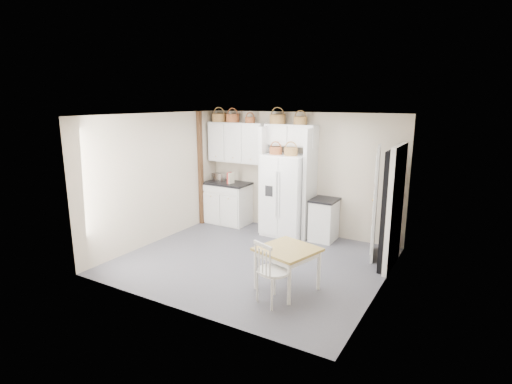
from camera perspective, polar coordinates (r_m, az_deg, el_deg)
The scene contains 29 objects.
floor at distance 7.34m, azimuth -0.42°, elevation -9.78°, with size 4.50×4.50×0.00m, color #4E4D55.
ceiling at distance 6.77m, azimuth -0.46°, elevation 10.95°, with size 4.50×4.50×0.00m, color white.
wall_back at distance 8.69m, azimuth 6.32°, elevation 2.70°, with size 4.50×4.50×0.00m, color #B4AD93.
wall_left at distance 8.29m, azimuth -13.94°, elevation 1.90°, with size 4.00×4.00×0.00m, color #B4AD93.
wall_right at distance 6.14m, azimuth 17.95°, elevation -2.20°, with size 4.00×4.00×0.00m, color #B4AD93.
refrigerator at distance 8.51m, azimuth 4.31°, elevation -0.43°, with size 0.90×0.72×1.74m, color white.
base_cab_left at distance 9.42m, azimuth -4.00°, elevation -1.64°, with size 1.01×0.64×0.93m, color white.
base_cab_right at distance 8.37m, azimuth 9.68°, elevation -4.03°, with size 0.47×0.57×0.83m, color white.
dining_table at distance 6.21m, azimuth 4.48°, elevation -10.87°, with size 0.80×0.80×0.67m, color olive.
windsor_chair at distance 5.75m, azimuth 2.50°, elevation -11.22°, with size 0.47×0.43×0.97m, color white.
counter_left at distance 9.30m, azimuth -4.05°, elevation 1.27°, with size 1.05×0.68×0.04m, color black.
counter_right at distance 8.25m, azimuth 9.79°, elevation -1.14°, with size 0.51×0.61×0.04m, color black.
toaster at distance 9.37m, azimuth -5.38°, elevation 2.10°, with size 0.29×0.17×0.20m, color silver.
cookbook_red at distance 9.15m, azimuth -3.83°, elevation 2.04°, with size 0.04×0.17×0.26m, color #AA3029.
cookbook_cream at distance 9.13m, azimuth -3.55°, elevation 1.98°, with size 0.04×0.17×0.25m, color beige.
basket_upper_a at distance 9.40m, azimuth -5.30°, elevation 10.52°, with size 0.33×0.33×0.19m, color brown.
basket_upper_b at distance 9.19m, azimuth -3.37°, elevation 10.48°, with size 0.31×0.31×0.18m, color brown.
basket_upper_c at distance 8.94m, azimuth -0.86°, elevation 10.26°, with size 0.22×0.22×0.13m, color brown.
basket_bridge_a at distance 8.61m, azimuth 3.08°, elevation 10.36°, with size 0.35×0.35×0.19m, color brown.
basket_bridge_b at distance 8.38m, azimuth 6.35°, elevation 10.11°, with size 0.28×0.28×0.16m, color brown.
basket_fridge_a at distance 8.34m, azimuth 2.84°, elevation 5.90°, with size 0.27×0.27×0.14m, color brown.
basket_fridge_b at distance 8.19m, azimuth 5.00°, elevation 5.77°, with size 0.29×0.29×0.15m, color brown.
upper_cabinet at distance 9.16m, azimuth -2.69°, elevation 7.09°, with size 1.40×0.34×0.90m, color white.
bridge_cabinet at distance 8.49m, azimuth 5.05°, elevation 8.11°, with size 1.12×0.34×0.45m, color white.
fridge_panel_left at distance 8.74m, azimuth 1.53°, elevation 1.83°, with size 0.08×0.60×2.30m, color white.
fridge_panel_right at distance 8.30m, azimuth 7.71°, elevation 1.13°, with size 0.08×0.60×2.30m, color white.
trim_post at distance 9.26m, azimuth -7.92°, elevation 3.29°, with size 0.09×0.09×2.60m, color #432915.
doorway_void at distance 7.17m, azimuth 18.85°, elevation -2.39°, with size 0.18×0.85×2.05m, color black.
door_slab at distance 7.56m, azimuth 16.71°, elevation -1.46°, with size 0.80×0.04×2.05m, color white.
Camera 1 is at (3.46, -5.82, 2.84)m, focal length 28.00 mm.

